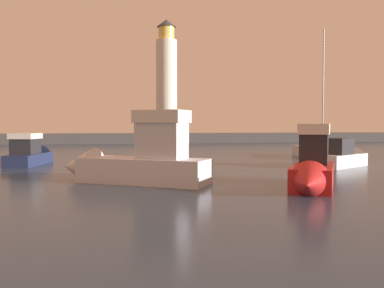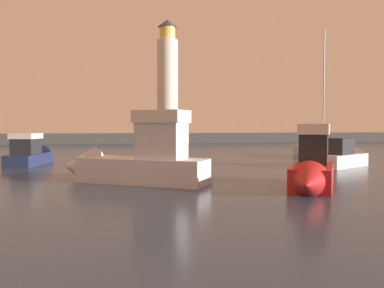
% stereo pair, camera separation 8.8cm
% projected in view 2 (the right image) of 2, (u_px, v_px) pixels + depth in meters
% --- Properties ---
extents(ground_plane, '(220.00, 220.00, 0.00)m').
position_uv_depth(ground_plane, '(181.00, 159.00, 36.61)').
color(ground_plane, '#2D3D51').
extents(breakwater, '(87.89, 4.00, 1.61)m').
position_uv_depth(breakwater, '(147.00, 138.00, 70.12)').
color(breakwater, '#423F3D').
rests_on(breakwater, ground_plane).
extents(lighthouse, '(3.44, 3.44, 18.58)m').
position_uv_depth(lighthouse, '(167.00, 80.00, 70.36)').
color(lighthouse, silver).
rests_on(lighthouse, breakwater).
extents(motorboat_0, '(8.00, 6.10, 3.98)m').
position_uv_depth(motorboat_0, '(131.00, 161.00, 21.64)').
color(motorboat_0, silver).
rests_on(motorboat_0, ground_plane).
extents(motorboat_1, '(5.74, 4.49, 2.33)m').
position_uv_depth(motorboat_1, '(347.00, 157.00, 30.38)').
color(motorboat_1, white).
rests_on(motorboat_1, ground_plane).
extents(motorboat_2, '(3.07, 6.66, 2.75)m').
position_uv_depth(motorboat_2, '(33.00, 154.00, 32.25)').
color(motorboat_2, '#1E284C').
rests_on(motorboat_2, ground_plane).
extents(motorboat_3, '(4.73, 6.43, 3.23)m').
position_uv_depth(motorboat_3, '(312.00, 169.00, 19.40)').
color(motorboat_3, '#B21E1E').
rests_on(motorboat_3, ground_plane).
extents(sailboat_moored, '(2.44, 7.29, 11.37)m').
position_uv_depth(sailboat_moored, '(319.00, 151.00, 38.84)').
color(sailboat_moored, silver).
rests_on(sailboat_moored, ground_plane).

